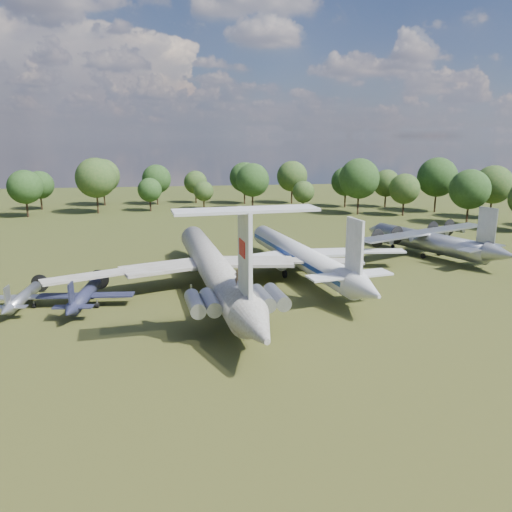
{
  "coord_description": "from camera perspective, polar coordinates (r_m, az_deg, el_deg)",
  "views": [
    {
      "loc": [
        -1.72,
        -68.88,
        21.07
      ],
      "look_at": [
        8.32,
        -2.99,
        5.0
      ],
      "focal_mm": 35.0,
      "sensor_mm": 36.0,
      "label": 1
    }
  ],
  "objects": [
    {
      "name": "tu104_jet",
      "position": [
        77.68,
        4.98,
        -0.4
      ],
      "size": [
        43.79,
        53.61,
        4.82
      ],
      "primitive_type": null,
      "rotation": [
        0.0,
        0.0,
        0.17
      ],
      "color": "silver",
      "rests_on": "ground"
    },
    {
      "name": "il62_airliner",
      "position": [
        68.72,
        -4.94,
        -1.9
      ],
      "size": [
        49.85,
        61.7,
        5.64
      ],
      "primitive_type": null,
      "rotation": [
        0.0,
        0.0,
        0.1
      ],
      "color": "beige",
      "rests_on": "ground"
    },
    {
      "name": "small_prop_west",
      "position": [
        66.54,
        -18.94,
        -4.59
      ],
      "size": [
        13.33,
        17.25,
        2.38
      ],
      "primitive_type": null,
      "rotation": [
        0.0,
        0.0,
        -0.09
      ],
      "color": "black",
      "rests_on": "ground"
    },
    {
      "name": "person_on_il62",
      "position": [
        52.78,
        -2.13,
        -2.44
      ],
      "size": [
        0.75,
        0.61,
        1.79
      ],
      "primitive_type": "imported",
      "rotation": [
        0.0,
        0.0,
        2.82
      ],
      "color": "olive",
      "rests_on": "il62_airliner"
    },
    {
      "name": "an12_transport",
      "position": [
        94.55,
        19.04,
        1.29
      ],
      "size": [
        40.73,
        42.55,
        4.39
      ],
      "primitive_type": null,
      "rotation": [
        0.0,
        0.0,
        0.41
      ],
      "color": "#97999E",
      "rests_on": "ground"
    },
    {
      "name": "small_prop_northwest",
      "position": [
        69.4,
        -25.03,
        -4.54
      ],
      "size": [
        11.29,
        14.78,
        2.07
      ],
      "primitive_type": null,
      "rotation": [
        0.0,
        0.0,
        -0.07
      ],
      "color": "#A8ABB0",
      "rests_on": "ground"
    },
    {
      "name": "ground",
      "position": [
        72.05,
        -6.92,
        -3.55
      ],
      "size": [
        300.0,
        300.0,
        0.0
      ],
      "primitive_type": "plane",
      "color": "#263B13",
      "rests_on": "ground"
    }
  ]
}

